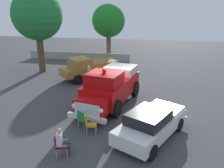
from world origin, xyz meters
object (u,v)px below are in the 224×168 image
object	(u,v)px
lawn_chair_spare	(89,122)
oak_tree_left	(37,15)
parked_pickup	(89,68)
spectator_seated	(62,141)
classic_hot_rod	(151,123)
traffic_cone	(104,80)
vintage_fire_truck	(111,86)
spectator_standing	(89,74)
lawn_chair_by_car	(82,119)
oak_tree_right	(109,21)
lawn_chair_near_truck	(59,144)

from	to	relation	value
lawn_chair_spare	oak_tree_left	bearing A→B (deg)	-53.28
parked_pickup	oak_tree_left	size ratio (longest dim) A/B	0.63
spectator_seated	oak_tree_left	world-z (taller)	oak_tree_left
lawn_chair_spare	oak_tree_left	size ratio (longest dim) A/B	0.14
classic_hot_rod	traffic_cone	bearing A→B (deg)	-62.18
vintage_fire_truck	oak_tree_left	bearing A→B (deg)	-38.99
spectator_seated	spectator_standing	xyz separation A→B (m)	(1.36, -8.84, 0.27)
vintage_fire_truck	parked_pickup	size ratio (longest dim) A/B	1.33
vintage_fire_truck	spectator_standing	xyz separation A→B (m)	(2.30, -3.14, -0.23)
classic_hot_rod	traffic_cone	size ratio (longest dim) A/B	7.45
vintage_fire_truck	classic_hot_rod	world-z (taller)	vintage_fire_truck
lawn_chair_spare	spectator_standing	xyz separation A→B (m)	(1.95, -6.87, 0.37)
traffic_cone	lawn_chair_by_car	bearing A→B (deg)	93.82
lawn_chair_by_car	classic_hot_rod	bearing A→B (deg)	177.74
vintage_fire_truck	parked_pickup	world-z (taller)	vintage_fire_truck
oak_tree_right	traffic_cone	world-z (taller)	oak_tree_right
traffic_cone	lawn_chair_spare	bearing A→B (deg)	96.94
spectator_seated	lawn_chair_spare	bearing A→B (deg)	-106.58
vintage_fire_truck	traffic_cone	xyz separation A→B (m)	(1.28, -3.94, -0.89)
lawn_chair_by_car	spectator_seated	xyz separation A→B (m)	(0.14, 2.30, 0.11)
vintage_fire_truck	lawn_chair_by_car	distance (m)	3.54
vintage_fire_truck	traffic_cone	size ratio (longest dim) A/B	9.88
spectator_seated	traffic_cone	size ratio (longest dim) A/B	2.03
lawn_chair_near_truck	lawn_chair_by_car	world-z (taller)	same
lawn_chair_near_truck	lawn_chair_spare	size ratio (longest dim) A/B	1.00
spectator_seated	oak_tree_left	xyz separation A→B (m)	(6.97, -12.10, 4.48)
lawn_chair_spare	oak_tree_left	world-z (taller)	oak_tree_left
lawn_chair_near_truck	lawn_chair_spare	xyz separation A→B (m)	(-0.71, -2.00, 0.00)
classic_hot_rod	spectator_seated	bearing A→B (deg)	31.05
lawn_chair_by_car	spectator_standing	xyz separation A→B (m)	(1.50, -6.54, 0.37)
spectator_standing	oak_tree_right	size ratio (longest dim) A/B	0.27
lawn_chair_near_truck	traffic_cone	size ratio (longest dim) A/B	1.61
lawn_chair_spare	spectator_seated	world-z (taller)	spectator_seated
classic_hot_rod	spectator_seated	world-z (taller)	classic_hot_rod
lawn_chair_by_car	oak_tree_left	size ratio (longest dim) A/B	0.14
lawn_chair_spare	parked_pickup	bearing A→B (deg)	-74.22
oak_tree_right	lawn_chair_spare	bearing A→B (deg)	98.30
vintage_fire_truck	oak_tree_right	distance (m)	14.00
vintage_fire_truck	lawn_chair_spare	bearing A→B (deg)	84.65
classic_hot_rod	lawn_chair_by_car	bearing A→B (deg)	-2.26
spectator_standing	oak_tree_right	distance (m)	10.75
spectator_seated	traffic_cone	world-z (taller)	spectator_seated
classic_hot_rod	vintage_fire_truck	bearing A→B (deg)	-53.02
lawn_chair_spare	oak_tree_right	distance (m)	17.65
classic_hot_rod	lawn_chair_spare	world-z (taller)	classic_hot_rod
lawn_chair_spare	traffic_cone	size ratio (longest dim) A/B	1.61
traffic_cone	spectator_seated	bearing A→B (deg)	92.07
lawn_chair_spare	oak_tree_right	world-z (taller)	oak_tree_right
classic_hot_rod	spectator_seated	distance (m)	4.20
vintage_fire_truck	classic_hot_rod	xyz separation A→B (m)	(-2.66, 3.53, -0.45)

